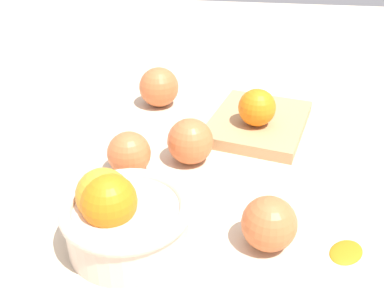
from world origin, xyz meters
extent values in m
plane|color=beige|center=(0.00, 0.00, 0.00)|extent=(2.40, 2.40, 0.00)
cylinder|color=beige|center=(-0.19, 0.14, 0.03)|extent=(0.15, 0.15, 0.06)
torus|color=beige|center=(-0.19, 0.14, 0.06)|extent=(0.16, 0.16, 0.02)
sphere|color=orange|center=(-0.19, 0.16, 0.07)|extent=(0.07, 0.07, 0.07)
sphere|color=orange|center=(-0.20, 0.15, 0.07)|extent=(0.07, 0.07, 0.07)
cube|color=tan|center=(0.15, -0.02, 0.01)|extent=(0.25, 0.21, 0.02)
sphere|color=orange|center=(0.12, -0.01, 0.05)|extent=(0.07, 0.07, 0.07)
cube|color=silver|center=(0.26, -0.03, 0.02)|extent=(0.11, 0.03, 0.00)
cylinder|color=black|center=(0.18, -0.04, 0.03)|extent=(0.05, 0.02, 0.01)
sphere|color=#CC6638|center=(0.22, 0.18, 0.04)|extent=(0.08, 0.08, 0.08)
sphere|color=#CC6638|center=(0.02, 0.09, 0.04)|extent=(0.08, 0.08, 0.08)
sphere|color=#CC6638|center=(-0.03, 0.18, 0.03)|extent=(0.07, 0.07, 0.07)
sphere|color=#CC6638|center=(-0.17, -0.04, 0.03)|extent=(0.07, 0.07, 0.07)
ellipsoid|color=orange|center=(-0.17, -0.14, 0.00)|extent=(0.06, 0.06, 0.01)
camera|label=1|loc=(-0.60, -0.01, 0.40)|focal=41.91mm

